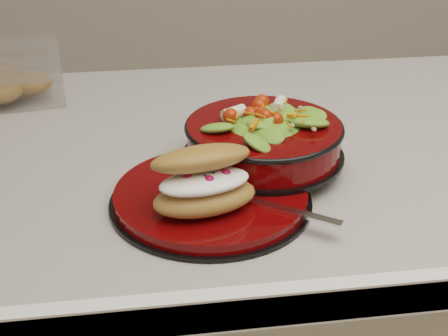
{
  "coord_description": "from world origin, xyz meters",
  "views": [
    {
      "loc": [
        -0.19,
        -0.86,
        1.32
      ],
      "look_at": [
        -0.1,
        -0.16,
        0.94
      ],
      "focal_mm": 50.0,
      "sensor_mm": 36.0,
      "label": 1
    }
  ],
  "objects": [
    {
      "name": "fork",
      "position": [
        -0.05,
        -0.23,
        0.92
      ],
      "size": [
        0.15,
        0.12,
        0.0
      ],
      "rotation": [
        0.0,
        0.0,
        0.94
      ],
      "color": "silver",
      "rests_on": "dinner_plate"
    },
    {
      "name": "pastry_box",
      "position": [
        -0.44,
        0.24,
        0.94
      ],
      "size": [
        0.22,
        0.18,
        0.09
      ],
      "rotation": [
        0.0,
        0.0,
        0.15
      ],
      "color": "white",
      "rests_on": "island_counter"
    },
    {
      "name": "dinner_plate",
      "position": [
        -0.11,
        -0.18,
        0.91
      ],
      "size": [
        0.26,
        0.26,
        0.02
      ],
      "rotation": [
        0.0,
        0.0,
        0.17
      ],
      "color": "black",
      "rests_on": "island_counter"
    },
    {
      "name": "salad_bowl",
      "position": [
        -0.03,
        -0.09,
        0.96
      ],
      "size": [
        0.23,
        0.23,
        0.09
      ],
      "rotation": [
        0.0,
        0.0,
        -0.03
      ],
      "color": "black",
      "rests_on": "dinner_plate"
    },
    {
      "name": "croissant",
      "position": [
        -0.13,
        -0.22,
        0.96
      ],
      "size": [
        0.14,
        0.11,
        0.08
      ],
      "rotation": [
        0.0,
        0.0,
        0.21
      ],
      "color": "#A17031",
      "rests_on": "dinner_plate"
    }
  ]
}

